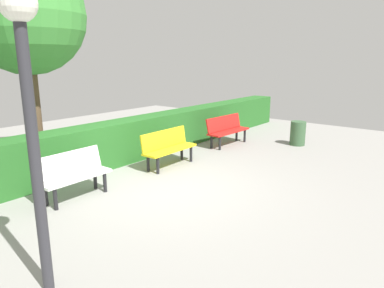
% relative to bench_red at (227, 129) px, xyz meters
% --- Properties ---
extents(ground_plane, '(17.82, 17.82, 0.00)m').
position_rel_bench_red_xyz_m(ground_plane, '(3.79, 0.95, -0.48)').
color(ground_plane, gray).
extents(bench_red, '(1.61, 0.53, 0.86)m').
position_rel_bench_red_xyz_m(bench_red, '(0.00, 0.00, 0.00)').
color(bench_red, red).
rests_on(bench_red, ground_plane).
extents(bench_yellow, '(1.53, 0.48, 0.86)m').
position_rel_bench_red_xyz_m(bench_yellow, '(2.67, 0.06, -0.00)').
color(bench_yellow, yellow).
rests_on(bench_yellow, ground_plane).
extents(bench_white, '(1.37, 0.50, 0.86)m').
position_rel_bench_red_xyz_m(bench_white, '(5.23, 0.05, -0.01)').
color(bench_white, white).
rests_on(bench_white, ground_plane).
extents(hedge_row, '(13.82, 0.70, 1.03)m').
position_rel_bench_red_xyz_m(hedge_row, '(2.60, -1.09, 0.03)').
color(hedge_row, '#266023').
rests_on(hedge_row, ground_plane).
extents(tree_near, '(2.61, 2.61, 4.76)m').
position_rel_bench_red_xyz_m(tree_near, '(4.60, -2.32, 2.95)').
color(tree_near, brown).
rests_on(tree_near, ground_plane).
extents(lamp_post, '(0.36, 0.36, 3.22)m').
position_rel_bench_red_xyz_m(lamp_post, '(6.97, 2.16, 1.80)').
color(lamp_post, '#2D2D33').
rests_on(lamp_post, ground_plane).
extents(trash_bin, '(0.44, 0.44, 0.71)m').
position_rel_bench_red_xyz_m(trash_bin, '(-1.29, 1.68, -0.13)').
color(trash_bin, '#385938').
rests_on(trash_bin, ground_plane).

